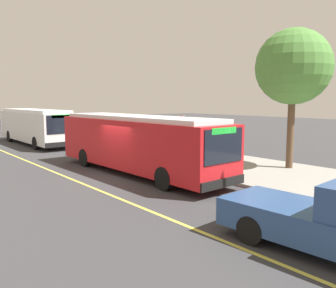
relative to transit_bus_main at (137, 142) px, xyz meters
The scene contains 9 objects.
ground_plane 1.91m from the transit_bus_main, 85.79° to the right, with size 120.00×120.00×0.00m, color #38383A.
sidewalk_curb 5.22m from the transit_bus_main, 89.15° to the left, with size 44.00×6.40×0.15m, color gray.
lane_stripe_center 3.59m from the transit_bus_main, 88.67° to the right, with size 36.00×0.14×0.01m, color #E0D64C.
transit_bus_main is the anchor object (origin of this frame).
transit_bus_second 15.44m from the transit_bus_main, behind, with size 11.40×2.63×2.95m.
bus_shelter 5.70m from the transit_bus_main, 109.87° to the left, with size 2.90×1.60×2.48m.
waiting_bench 5.62m from the transit_bus_main, 108.04° to the left, with size 1.60×0.48×0.95m.
route_sign_post 2.47m from the transit_bus_main, 71.23° to the left, with size 0.44×0.08×2.80m.
street_tree_near_shelter 8.92m from the transit_bus_main, 55.52° to the left, with size 3.90×3.90×7.24m.
Camera 1 is at (14.57, -9.03, 3.73)m, focal length 37.47 mm.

